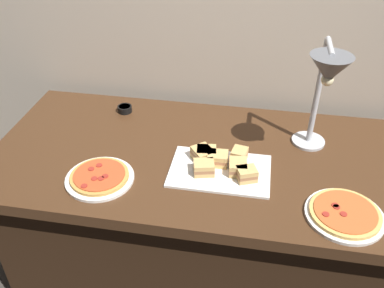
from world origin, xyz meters
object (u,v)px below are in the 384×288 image
pizza_plate_center (345,214)px  sauce_cup_near (125,109)px  heat_lamp (326,79)px  sandwich_platter (220,165)px  pizza_plate_front (100,177)px

pizza_plate_center → sauce_cup_near: bearing=150.2°
heat_lamp → pizza_plate_center: size_ratio=1.77×
sandwich_platter → sauce_cup_near: sandwich_platter is taller
heat_lamp → pizza_plate_front: 0.91m
pizza_plate_front → sauce_cup_near: (-0.06, 0.50, 0.00)m
pizza_plate_center → sandwich_platter: bearing=157.9°
sauce_cup_near → heat_lamp: bearing=-15.7°
pizza_plate_front → sauce_cup_near: size_ratio=3.85×
sandwich_platter → pizza_plate_center: bearing=-22.1°
pizza_plate_front → sandwich_platter: 0.47m
pizza_plate_front → sauce_cup_near: same height
heat_lamp → pizza_plate_center: 0.48m
pizza_plate_center → sandwich_platter: sandwich_platter is taller
heat_lamp → sauce_cup_near: bearing=164.3°
pizza_plate_front → pizza_plate_center: size_ratio=0.97×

